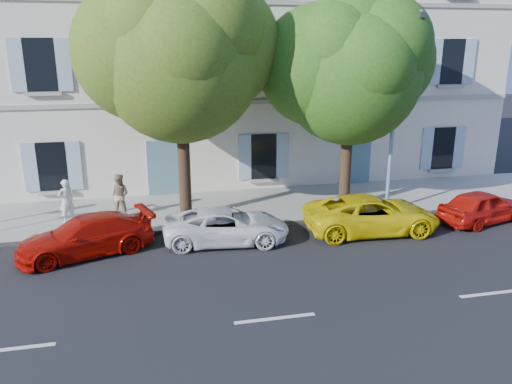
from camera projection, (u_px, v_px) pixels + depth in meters
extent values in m
plane|color=black|center=(244.00, 253.00, 15.77)|extent=(90.00, 90.00, 0.00)
cube|color=#A09E96|center=(223.00, 208.00, 19.91)|extent=(36.00, 4.50, 0.15)
cube|color=#9E998E|center=(232.00, 226.00, 17.88)|extent=(36.00, 0.16, 0.16)
cube|color=beige|center=(202.00, 52.00, 23.62)|extent=(28.00, 7.00, 12.00)
imported|color=#A60C04|center=(86.00, 236.00, 15.56)|extent=(4.50, 2.96, 1.21)
imported|color=white|center=(227.00, 226.00, 16.53)|extent=(4.31, 2.32, 1.15)
imported|color=yellow|center=(372.00, 214.00, 17.42)|extent=(4.80, 2.40, 1.31)
imported|color=#B9130B|center=(483.00, 206.00, 18.39)|extent=(3.84, 2.36, 1.22)
cylinder|color=#3A2819|center=(184.00, 171.00, 18.17)|extent=(0.45, 0.45, 3.54)
ellipsoid|color=#54781E|center=(180.00, 61.00, 17.06)|extent=(5.67, 5.67, 6.23)
cylinder|color=#3A2819|center=(345.00, 168.00, 19.29)|extent=(0.42, 0.42, 3.20)
ellipsoid|color=#3A701C|center=(350.00, 74.00, 18.29)|extent=(5.20, 5.20, 5.72)
cylinder|color=#7293BF|center=(393.00, 117.00, 18.37)|extent=(0.14, 0.14, 7.25)
cylinder|color=#7293BF|center=(411.00, 12.00, 16.75)|extent=(0.19, 1.27, 0.09)
cube|color=#383A3D|center=(420.00, 15.00, 16.19)|extent=(0.26, 0.42, 0.16)
imported|color=silver|center=(66.00, 201.00, 17.90)|extent=(0.70, 0.65, 1.60)
imported|color=tan|center=(119.00, 195.00, 18.53)|extent=(0.94, 0.82, 1.63)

